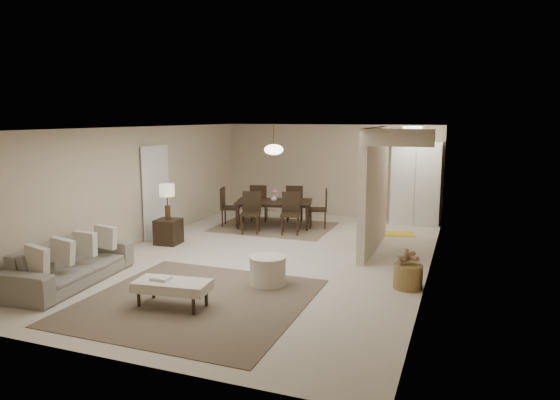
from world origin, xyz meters
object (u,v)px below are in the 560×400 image
at_px(round_pouf, 268,271).
at_px(wicker_basket, 408,276).
at_px(pantry_cabinet, 416,183).
at_px(ottoman_bench, 172,286).
at_px(sofa, 70,263).
at_px(dining_table, 274,214).
at_px(side_table, 168,232).

xyz_separation_m(round_pouf, wicker_basket, (2.15, 0.63, -0.04)).
xyz_separation_m(pantry_cabinet, ottoman_bench, (-2.67, -7.05, -0.74)).
height_order(sofa, wicker_basket, sofa).
height_order(ottoman_bench, dining_table, dining_table).
height_order(ottoman_bench, wicker_basket, wicker_basket).
bearing_deg(pantry_cabinet, wicker_basket, -85.47).
height_order(sofa, side_table, sofa).
bearing_deg(side_table, wicker_basket, -11.91).
relative_size(side_table, round_pouf, 0.89).
relative_size(sofa, ottoman_bench, 2.06).
relative_size(side_table, dining_table, 0.29).
height_order(side_table, dining_table, dining_table).
bearing_deg(ottoman_bench, dining_table, 89.05).
height_order(pantry_cabinet, sofa, pantry_cabinet).
xyz_separation_m(ottoman_bench, side_table, (-2.08, 3.09, -0.04)).
xyz_separation_m(pantry_cabinet, wicker_basket, (0.40, -5.05, -0.85)).
xyz_separation_m(round_pouf, dining_table, (-1.47, 4.04, 0.09)).
height_order(wicker_basket, dining_table, dining_table).
relative_size(ottoman_bench, dining_table, 0.61).
relative_size(pantry_cabinet, dining_table, 1.13).
height_order(sofa, ottoman_bench, sofa).
distance_m(sofa, ottoman_bench, 2.15).
xyz_separation_m(side_table, dining_table, (1.53, 2.32, 0.06)).
xyz_separation_m(sofa, side_table, (0.05, 2.79, -0.07)).
height_order(pantry_cabinet, dining_table, pantry_cabinet).
relative_size(sofa, round_pouf, 3.84).
xyz_separation_m(sofa, round_pouf, (3.05, 1.07, -0.10)).
bearing_deg(round_pouf, ottoman_bench, -124.03).
relative_size(ottoman_bench, side_table, 2.10).
bearing_deg(dining_table, ottoman_bench, -99.08).
bearing_deg(side_table, dining_table, 56.66).
relative_size(wicker_basket, dining_table, 0.25).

